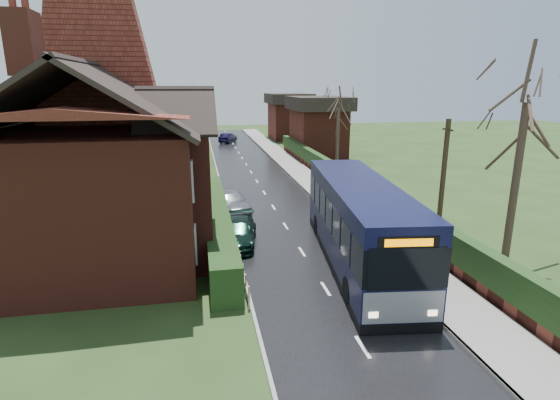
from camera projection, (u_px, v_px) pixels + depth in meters
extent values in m
plane|color=#354E21|center=(313.00, 269.00, 19.09)|extent=(140.00, 140.00, 0.00)
cube|color=black|center=(273.00, 207.00, 28.58)|extent=(6.00, 100.00, 0.02)
cube|color=slate|center=(336.00, 203.00, 29.33)|extent=(2.50, 100.00, 0.14)
cube|color=gray|center=(318.00, 204.00, 29.11)|extent=(0.12, 100.00, 0.14)
cube|color=gray|center=(227.00, 209.00, 28.03)|extent=(0.12, 100.00, 0.10)
cube|color=black|center=(217.00, 222.00, 22.93)|extent=(1.20, 16.00, 1.60)
cube|color=maroon|center=(358.00, 199.00, 29.55)|extent=(0.30, 50.00, 0.60)
cube|color=black|center=(358.00, 186.00, 29.32)|extent=(0.60, 50.00, 1.20)
cube|color=maroon|center=(111.00, 185.00, 21.45)|extent=(8.00, 14.00, 6.00)
cube|color=maroon|center=(182.00, 197.00, 19.23)|extent=(2.50, 4.00, 6.00)
cube|color=brown|center=(25.00, 44.00, 15.31)|extent=(0.90, 1.40, 2.20)
cube|color=brown|center=(132.00, 58.00, 23.83)|extent=(0.90, 1.40, 2.20)
cube|color=silver|center=(196.00, 242.00, 17.79)|extent=(0.08, 1.20, 1.60)
cube|color=black|center=(197.00, 242.00, 17.80)|extent=(0.03, 0.95, 1.35)
cube|color=silver|center=(193.00, 180.00, 17.12)|extent=(0.08, 1.20, 1.60)
cube|color=black|center=(193.00, 180.00, 17.13)|extent=(0.03, 0.95, 1.35)
cube|color=silver|center=(196.00, 214.00, 21.59)|extent=(0.08, 1.20, 1.60)
cube|color=black|center=(196.00, 214.00, 21.59)|extent=(0.03, 0.95, 1.35)
cube|color=silver|center=(193.00, 162.00, 20.92)|extent=(0.08, 1.20, 1.60)
cube|color=black|center=(194.00, 162.00, 20.93)|extent=(0.03, 0.95, 1.35)
cube|color=silver|center=(196.00, 195.00, 25.39)|extent=(0.08, 1.20, 1.60)
cube|color=black|center=(196.00, 195.00, 25.39)|extent=(0.03, 0.95, 1.35)
cube|color=silver|center=(193.00, 150.00, 24.72)|extent=(0.08, 1.20, 1.60)
cube|color=black|center=(194.00, 150.00, 24.72)|extent=(0.03, 0.95, 1.35)
cube|color=silver|center=(196.00, 185.00, 27.76)|extent=(0.08, 1.20, 1.60)
cube|color=black|center=(196.00, 185.00, 27.77)|extent=(0.03, 0.95, 1.35)
cube|color=silver|center=(193.00, 144.00, 27.09)|extent=(0.08, 1.20, 1.60)
cube|color=black|center=(194.00, 144.00, 27.10)|extent=(0.03, 0.95, 1.35)
cube|color=black|center=(358.00, 241.00, 19.61)|extent=(4.16, 12.29, 1.25)
cube|color=black|center=(359.00, 214.00, 19.28)|extent=(4.18, 12.29, 1.31)
cube|color=black|center=(361.00, 191.00, 19.01)|extent=(4.16, 12.29, 0.72)
cube|color=black|center=(357.00, 258.00, 19.82)|extent=(4.16, 12.29, 0.38)
cube|color=gray|center=(403.00, 307.00, 13.85)|extent=(2.62, 0.43, 1.10)
cube|color=black|center=(406.00, 269.00, 13.48)|extent=(2.46, 0.38, 1.42)
cube|color=black|center=(409.00, 242.00, 13.26)|extent=(1.91, 0.31, 0.38)
cube|color=#FF8C00|center=(409.00, 243.00, 13.22)|extent=(1.50, 0.22, 0.24)
cube|color=black|center=(401.00, 328.00, 14.03)|extent=(2.68, 0.46, 0.33)
cube|color=#FFF2CC|center=(373.00, 315.00, 13.79)|extent=(0.31, 0.09, 0.20)
cube|color=#FFF2CC|center=(433.00, 313.00, 13.91)|extent=(0.31, 0.09, 0.20)
cylinder|color=black|center=(349.00, 291.00, 15.93)|extent=(0.43, 1.08, 1.05)
cylinder|color=black|center=(415.00, 289.00, 16.09)|extent=(0.43, 1.08, 1.05)
cylinder|color=black|center=(318.00, 225.00, 23.37)|extent=(0.43, 1.08, 1.05)
cylinder|color=black|center=(363.00, 224.00, 23.53)|extent=(0.43, 1.08, 1.05)
imported|color=#A5A6A9|center=(231.00, 201.00, 27.40)|extent=(2.59, 4.43, 1.41)
imported|color=black|center=(238.00, 232.00, 21.90)|extent=(2.41, 4.48, 1.23)
imported|color=black|center=(228.00, 138.00, 60.08)|extent=(2.82, 4.15, 1.30)
cylinder|color=slate|center=(415.00, 264.00, 16.50)|extent=(0.07, 0.07, 2.48)
cube|color=white|center=(418.00, 238.00, 16.22)|extent=(0.20, 0.36, 0.28)
cube|color=white|center=(417.00, 246.00, 16.31)|extent=(0.18, 0.33, 0.25)
cylinder|color=black|center=(442.00, 192.00, 19.24)|extent=(0.22, 0.22, 6.41)
cube|color=black|center=(448.00, 130.00, 18.53)|extent=(0.12, 0.83, 0.07)
cylinder|color=#3E2D24|center=(515.00, 184.00, 19.22)|extent=(0.34, 0.34, 7.09)
cylinder|color=#3E2D25|center=(338.00, 139.00, 40.59)|extent=(0.31, 0.31, 5.68)
cylinder|color=#3C2F24|center=(139.00, 153.00, 26.14)|extent=(0.35, 0.35, 7.62)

